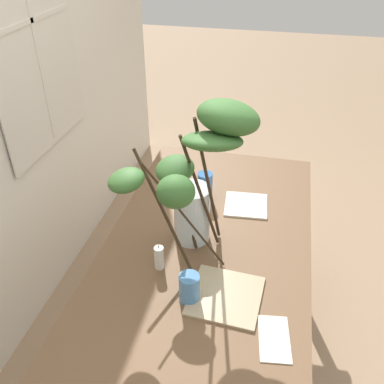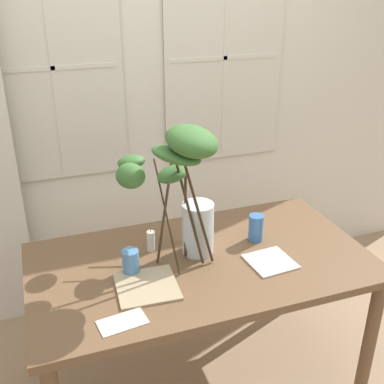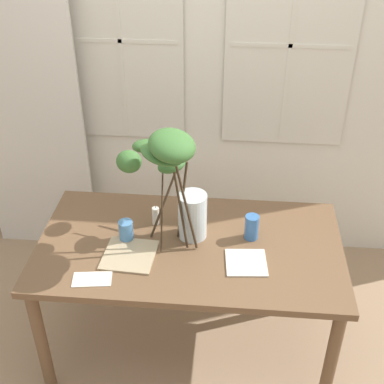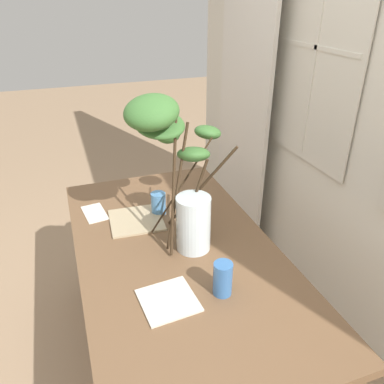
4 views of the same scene
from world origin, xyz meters
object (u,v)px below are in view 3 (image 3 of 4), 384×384
(vase_with_branches, at_px, (174,179))
(drinking_glass_blue_right, at_px, (252,227))
(drinking_glass_blue_left, at_px, (126,231))
(plate_square_right, at_px, (246,263))
(pillar_candle, at_px, (156,216))
(plate_square_left, at_px, (129,255))
(dining_table, at_px, (190,257))

(vase_with_branches, relative_size, drinking_glass_blue_right, 5.08)
(drinking_glass_blue_left, relative_size, plate_square_right, 0.57)
(vase_with_branches, bearing_deg, pillar_candle, 133.27)
(vase_with_branches, xyz_separation_m, drinking_glass_blue_left, (-0.25, -0.03, -0.32))
(drinking_glass_blue_left, xyz_separation_m, drinking_glass_blue_right, (0.65, 0.07, 0.01))
(drinking_glass_blue_right, bearing_deg, plate_square_right, -96.77)
(vase_with_branches, relative_size, plate_square_right, 3.48)
(plate_square_left, xyz_separation_m, plate_square_right, (0.59, -0.01, -0.00))
(drinking_glass_blue_right, relative_size, pillar_candle, 1.20)
(dining_table, xyz_separation_m, drinking_glass_blue_left, (-0.33, 0.01, 0.15))
(drinking_glass_blue_right, xyz_separation_m, plate_square_left, (-0.62, -0.20, -0.06))
(plate_square_left, bearing_deg, plate_square_right, -0.62)
(drinking_glass_blue_left, relative_size, plate_square_left, 0.44)
(vase_with_branches, bearing_deg, plate_square_right, -23.16)
(drinking_glass_blue_left, distance_m, pillar_candle, 0.20)
(drinking_glass_blue_left, bearing_deg, drinking_glass_blue_right, 6.43)
(drinking_glass_blue_left, height_order, plate_square_right, drinking_glass_blue_left)
(plate_square_left, distance_m, pillar_candle, 0.30)
(pillar_candle, bearing_deg, drinking_glass_blue_left, -131.18)
(dining_table, xyz_separation_m, vase_with_branches, (-0.08, 0.03, 0.46))
(dining_table, bearing_deg, plate_square_right, -23.63)
(drinking_glass_blue_left, height_order, drinking_glass_blue_right, drinking_glass_blue_right)
(drinking_glass_blue_right, bearing_deg, dining_table, -166.06)
(drinking_glass_blue_left, bearing_deg, plate_square_right, -12.09)
(vase_with_branches, distance_m, plate_square_left, 0.45)
(dining_table, relative_size, pillar_candle, 13.85)
(drinking_glass_blue_right, distance_m, plate_square_left, 0.65)
(dining_table, xyz_separation_m, plate_square_left, (-0.30, -0.12, 0.09))
(plate_square_left, bearing_deg, vase_with_branches, 35.53)
(dining_table, distance_m, vase_with_branches, 0.47)
(dining_table, height_order, plate_square_left, plate_square_left)
(plate_square_right, height_order, pillar_candle, pillar_candle)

